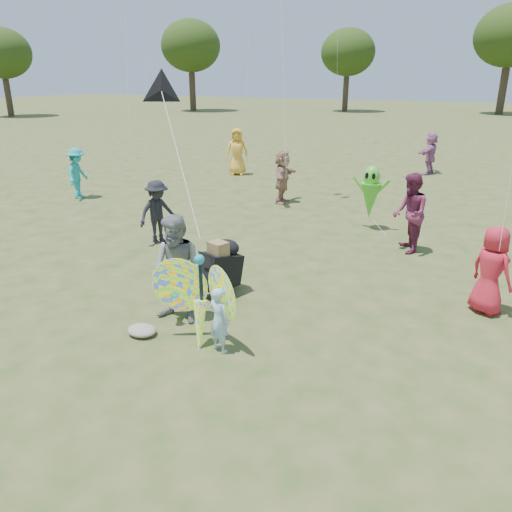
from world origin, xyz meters
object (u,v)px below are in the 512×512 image
Objects in this scene: crowd_g at (237,152)px; crowd_i at (78,173)px; crowd_j at (430,153)px; crowd_a at (491,270)px; adult_man at (178,270)px; child_girl at (219,320)px; crowd_d at (282,177)px; butterfly_kite at (200,301)px; jogging_stroller at (221,264)px; alien_kite at (370,194)px; crowd_b at (158,212)px; crowd_e at (410,213)px.

crowd_i is (-2.83, -6.15, -0.11)m from crowd_g.
crowd_a is at bearing 24.74° from crowd_j.
crowd_g reaches higher than adult_man.
crowd_i is 14.19m from crowd_j.
crowd_j is (0.61, 16.63, 0.34)m from child_girl.
crowd_d is 0.99× the size of crowd_j.
child_girl is at bearing -12.07° from butterfly_kite.
crowd_d is at bearing 105.86° from butterfly_kite.
crowd_i is 1.51× the size of jogging_stroller.
adult_man reaches higher than butterfly_kite.
crowd_i is (-8.33, 6.05, -0.09)m from adult_man.
adult_man is at bearing 66.68° from crowd_a.
child_girl is 7.43m from alien_kite.
crowd_d reaches higher than crowd_i.
crowd_b is at bearing 129.33° from adult_man.
crowd_b reaches higher than butterfly_kite.
crowd_a is 0.92× the size of crowd_j.
crowd_e reaches higher than jogging_stroller.
crowd_d is 8.32m from crowd_j.
adult_man is 1.08× the size of alien_kite.
crowd_b is 6.10m from crowd_e.
crowd_j is (-1.08, 10.65, -0.08)m from crowd_e.
butterfly_kite is 1.00× the size of alien_kite.
crowd_g is at bearing -49.62° from crowd_j.
crowd_e is (5.73, 2.09, 0.15)m from crowd_b.
crowd_d is at bearing -13.07° from crowd_j.
crowd_b is 0.91× the size of crowd_j.
crowd_a is at bearing -52.16° from alien_kite.
crowd_e is 1.09× the size of butterfly_kite.
butterfly_kite is at bearing 8.76° from crowd_j.
crowd_i is at bearing 141.91° from adult_man.
jogging_stroller is (8.40, -4.76, -0.24)m from crowd_i.
crowd_e is at bearing -112.34° from crowd_i.
crowd_e reaches higher than child_girl.
crowd_e is 10.71m from crowd_j.
crowd_b is at bearing -95.23° from crowd_g.
alien_kite is (0.76, 7.33, 0.24)m from butterfly_kite.
crowd_a reaches higher than butterfly_kite.
adult_man is at bearing -49.31° from crowd_e.
jogging_stroller is (5.57, -10.90, -0.35)m from crowd_g.
jogging_stroller is (0.07, 1.29, -0.33)m from adult_man.
crowd_e reaches higher than crowd_b.
child_girl is at bearing 10.07° from crowd_j.
butterfly_kite is (0.73, -0.48, -0.21)m from adult_man.
crowd_e is 1.11× the size of crowd_i.
child_girl is 0.56× the size of crowd_e.
alien_kite is (0.39, 7.41, 0.44)m from child_girl.
crowd_a is 0.93× the size of crowd_i.
jogging_stroller is (1.90, -7.25, -0.25)m from crowd_d.
crowd_a reaches higher than child_girl.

